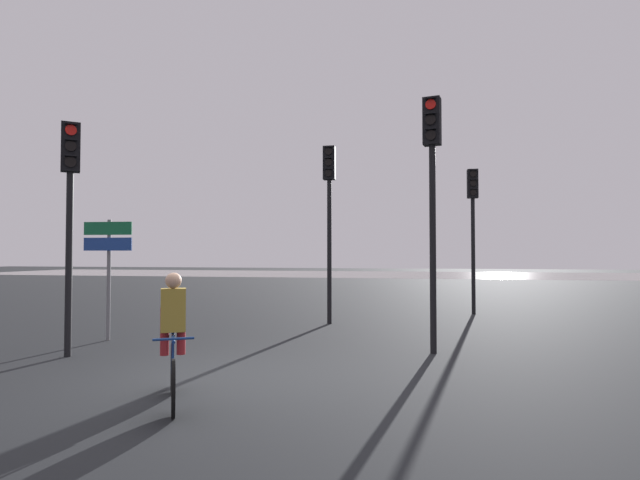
% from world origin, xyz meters
% --- Properties ---
extents(ground_plane, '(120.00, 120.00, 0.00)m').
position_xyz_m(ground_plane, '(0.00, 0.00, 0.00)').
color(ground_plane, black).
extents(water_strip, '(80.00, 16.00, 0.01)m').
position_xyz_m(water_strip, '(0.00, 39.88, 0.00)').
color(water_strip, gray).
rests_on(water_strip, ground).
extents(traffic_light_near_left, '(0.41, 0.42, 4.26)m').
position_xyz_m(traffic_light_near_left, '(-3.37, 1.09, 2.97)').
color(traffic_light_near_left, black).
rests_on(traffic_light_near_left, ground).
extents(traffic_light_far_right, '(0.33, 0.35, 4.50)m').
position_xyz_m(traffic_light_far_right, '(4.51, 9.19, 3.13)').
color(traffic_light_far_right, black).
rests_on(traffic_light_far_right, ground).
extents(traffic_light_center, '(0.32, 0.34, 4.76)m').
position_xyz_m(traffic_light_center, '(0.51, 6.22, 3.29)').
color(traffic_light_center, black).
rests_on(traffic_light_center, ground).
extents(traffic_light_near_right, '(0.36, 0.38, 4.81)m').
position_xyz_m(traffic_light_near_right, '(3.12, 2.68, 3.32)').
color(traffic_light_near_right, black).
rests_on(traffic_light_near_right, ground).
extents(direction_sign_post, '(1.10, 0.14, 2.60)m').
position_xyz_m(direction_sign_post, '(-3.71, 2.75, 1.79)').
color(direction_sign_post, slate).
rests_on(direction_sign_post, ground).
extents(cyclist, '(0.86, 1.52, 1.62)m').
position_xyz_m(cyclist, '(-0.15, -1.13, 0.82)').
color(cyclist, black).
rests_on(cyclist, ground).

